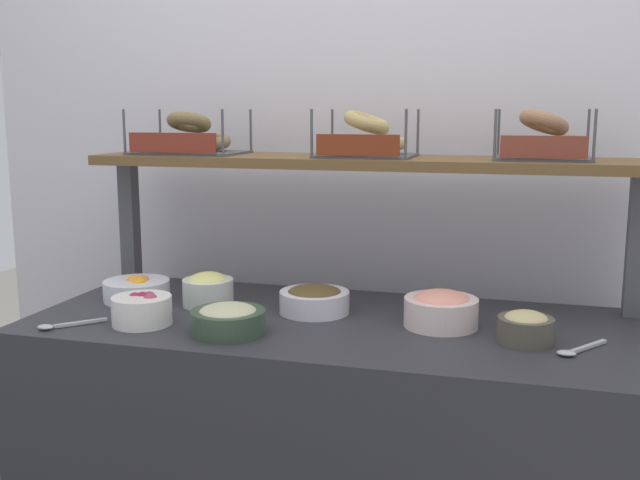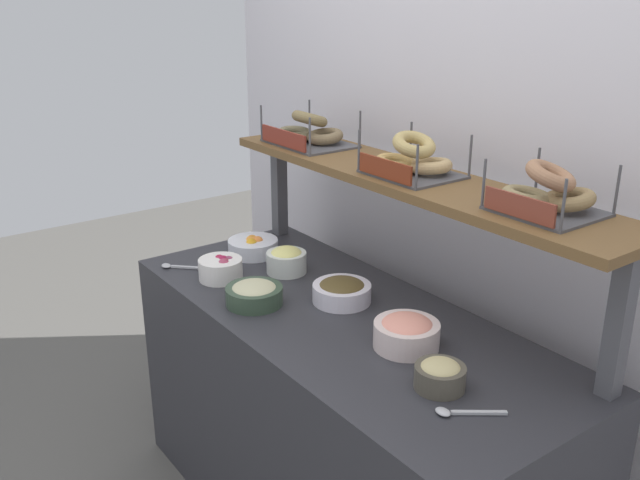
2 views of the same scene
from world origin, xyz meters
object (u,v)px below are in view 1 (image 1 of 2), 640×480
Objects in this scene: bowl_hummus at (526,327)px; bagel_basket_sesame at (366,141)px; bagel_basket_poppy at (188,140)px; bagel_basket_everything at (542,142)px; bowl_chocolate_spread at (314,299)px; bowl_tuna_salad at (228,319)px; bowl_beet_salad at (142,309)px; bowl_lox_spread at (441,309)px; serving_spoon_near_plate at (576,350)px; bowl_fruit_salad at (137,289)px; serving_spoon_by_edge at (61,325)px; bowl_egg_salad at (208,289)px.

bagel_basket_sesame reaches higher than bowl_hummus.
bagel_basket_poppy is 1.18× the size of bagel_basket_everything.
bowl_chocolate_spread is at bearing -116.19° from bagel_basket_sesame.
bowl_tuna_salad is 0.25m from bowl_beet_salad.
serving_spoon_near_plate is at bearing -21.44° from bowl_lox_spread.
bowl_fruit_salad is at bearing 149.31° from bowl_tuna_salad.
bowl_tuna_salad is at bearing -174.88° from serving_spoon_near_plate.
bagel_basket_poppy is 1.17× the size of bagel_basket_sesame.
serving_spoon_by_edge is 0.41× the size of bagel_basket_poppy.
bagel_basket_everything is (1.01, 0.46, 0.44)m from bowl_beet_salad.
bowl_fruit_salad is 1.44× the size of bowl_hummus.
bowl_hummus is at bearing -5.43° from bowl_fruit_salad.
bowl_fruit_salad is at bearing 172.80° from serving_spoon_near_plate.
bowl_hummus is 1.18m from bagel_basket_poppy.
bagel_basket_everything reaches higher than bowl_tuna_salad.
bowl_lox_spread is 0.36m from serving_spoon_near_plate.
bagel_basket_everything is at bearing 47.73° from bowl_lox_spread.
bagel_basket_everything reaches higher than bagel_basket_poppy.
bowl_chocolate_spread is 1.34× the size of serving_spoon_near_plate.
bowl_fruit_salad is 1.26m from bagel_basket_everything.
bagel_basket_everything is (1.20, 0.55, 0.47)m from serving_spoon_by_edge.
bowl_fruit_salad is at bearing 174.57° from bowl_hummus.
bowl_tuna_salad is 0.68× the size of bagel_basket_everything.
bagel_basket_poppy reaches higher than bowl_lox_spread.
serving_spoon_by_edge is (-0.05, -0.31, -0.03)m from bowl_fruit_salad.
bagel_basket_poppy is at bearing 97.97° from bowl_beet_salad.
bowl_hummus is (0.58, -0.12, 0.00)m from bowl_chocolate_spread.
bowl_beet_salad is at bearing -165.83° from bowl_lox_spread.
bowl_tuna_salad reaches higher than serving_spoon_near_plate.
bagel_basket_poppy is (0.08, 0.21, 0.44)m from bowl_fruit_salad.
serving_spoon_by_edge is (-0.60, -0.32, -0.03)m from bowl_chocolate_spread.
bagel_basket_poppy is at bearing -179.89° from bagel_basket_sesame.
bowl_fruit_salad is at bearing -168.40° from bagel_basket_everything.
bowl_beet_salad is 0.80m from bagel_basket_sesame.
bowl_chocolate_spread and bowl_fruit_salad have the same top height.
bowl_chocolate_spread is 0.59× the size of bagel_basket_poppy.
bagel_basket_sesame is 1.01× the size of bagel_basket_everything.
bowl_chocolate_spread is at bearing 168.17° from bowl_hummus.
bowl_egg_salad is 1.01× the size of serving_spoon_near_plate.
serving_spoon_near_plate and serving_spoon_by_edge have the same top height.
bowl_chocolate_spread is at bearing -159.58° from bagel_basket_everything.
bowl_tuna_salad is at bearing -158.21° from bowl_lox_spread.
bowl_lox_spread is 0.99× the size of bowl_chocolate_spread.
bagel_basket_everything is at bearing 11.60° from bowl_fruit_salad.
bowl_egg_salad is at bearing -54.49° from bagel_basket_poppy.
bowl_lox_spread is 0.69× the size of bagel_basket_everything.
bagel_basket_everything reaches higher than bowl_beet_salad.
bagel_basket_everything is (0.92, 0.23, 0.43)m from bowl_egg_salad.
bowl_egg_salad is (-0.90, 0.11, 0.01)m from bowl_hummus.
bowl_tuna_salad is 0.97× the size of bowl_chocolate_spread.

